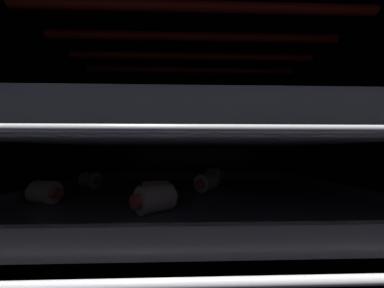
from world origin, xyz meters
TOP-DOWN VIEW (x-y plane):
  - ground_plane at (0.00, 0.00)cm, footprint 55.54×47.10cm
  - oven_wall_back at (0.00, 22.95)cm, footprint 55.54×1.20cm
  - oven_wall_left at (-27.17, 0.00)cm, footprint 1.20×44.70cm
  - oven_wall_right at (27.17, 0.00)cm, footprint 1.20×44.70cm
  - oven_ceiling at (0.00, 0.00)cm, footprint 55.54×47.10cm
  - heating_element at (0.00, 0.00)cm, footprint 42.51×19.66cm
  - oven_rack_lower at (0.00, 0.00)cm, footprint 50.64×43.81cm
  - baking_tray_lower at (0.00, 0.00)cm, footprint 46.42×35.92cm
  - pig_in_blanket_lower_0 at (2.18, 2.17)cm, footprint 4.60×5.30cm
  - pig_in_blanket_lower_1 at (-18.76, 5.35)cm, footprint 5.09×3.80cm
  - pig_in_blanket_lower_2 at (4.85, 11.57)cm, footprint 4.40×3.85cm
  - pig_in_blanket_lower_3 at (-5.63, -2.48)cm, footprint 5.14×2.59cm
  - pig_in_blanket_lower_4 at (-4.77, -9.10)cm, footprint 5.10×4.82cm
  - pig_in_blanket_lower_5 at (-19.82, -4.83)cm, footprint 5.27×3.75cm
  - oven_rack_upper at (0.00, -0.00)cm, footprint 50.54×43.81cm
  - baking_tray_upper at (0.00, 0.00)cm, footprint 46.42×35.92cm
  - pig_in_blanket_upper_0 at (-17.33, -5.45)cm, footprint 6.13×4.20cm
  - pig_in_blanket_upper_1 at (10.73, 4.33)cm, footprint 3.53×6.11cm
  - pig_in_blanket_upper_2 at (-2.61, -5.77)cm, footprint 4.50×4.27cm
  - pig_in_blanket_upper_3 at (5.88, 14.04)cm, footprint 3.59×4.96cm
  - pig_in_blanket_upper_4 at (15.70, 12.79)cm, footprint 3.50×4.84cm
  - pig_in_blanket_upper_5 at (16.21, -7.90)cm, footprint 4.82×4.49cm
  - pig_in_blanket_upper_6 at (5.99, -13.26)cm, footprint 5.69×3.65cm
  - pig_in_blanket_upper_7 at (-8.71, -6.98)cm, footprint 4.72×3.48cm
  - pig_in_blanket_upper_8 at (11.97, -11.98)cm, footprint 4.58×4.08cm
  - pig_in_blanket_upper_9 at (2.15, -5.97)cm, footprint 3.99×4.76cm
  - pig_in_blanket_upper_10 at (-13.16, -7.69)cm, footprint 3.30×4.95cm
  - pig_in_blanket_upper_11 at (19.56, 9.08)cm, footprint 4.30×4.62cm

SIDE VIEW (x-z plane):
  - ground_plane at x=0.00cm, z-range -1.20..0.00cm
  - oven_rack_lower at x=0.00cm, z-range 8.90..9.54cm
  - baking_tray_lower at x=0.00cm, z-range 8.90..11.27cm
  - pig_in_blanket_lower_3 at x=-5.63cm, z-range 10.23..12.72cm
  - pig_in_blanket_lower_1 at x=-18.76cm, z-range 10.23..13.09cm
  - pig_in_blanket_lower_0 at x=2.18cm, z-range 10.23..13.14cm
  - pig_in_blanket_lower_5 at x=-19.82cm, z-range 10.23..13.15cm
  - pig_in_blanket_lower_2 at x=4.85cm, z-range 10.23..13.22cm
  - pig_in_blanket_lower_4 at x=-4.77cm, z-range 10.23..13.28cm
  - oven_wall_back at x=0.00cm, z-range 0.00..36.38cm
  - oven_wall_left at x=-27.17cm, z-range 0.00..36.38cm
  - oven_wall_right at x=27.17cm, z-range 0.00..36.38cm
  - oven_rack_upper at x=0.00cm, z-range 18.23..18.78cm
  - baking_tray_upper at x=0.00cm, z-range 17.99..20.99cm
  - pig_in_blanket_upper_11 at x=19.56cm, z-range 19.81..22.24cm
  - pig_in_blanket_upper_1 at x=10.73cm, z-range 19.81..22.28cm
  - pig_in_blanket_upper_2 at x=-2.61cm, z-range 19.81..22.31cm
  - pig_in_blanket_upper_3 at x=5.88cm, z-range 19.81..22.36cm
  - pig_in_blanket_upper_6 at x=5.99cm, z-range 19.81..22.38cm
  - pig_in_blanket_upper_0 at x=-17.33cm, z-range 19.81..22.55cm
  - pig_in_blanket_upper_7 at x=-8.71cm, z-range 19.81..22.57cm
  - pig_in_blanket_upper_8 at x=11.97cm, z-range 19.81..22.73cm
  - pig_in_blanket_upper_10 at x=-13.16cm, z-range 19.81..22.82cm
  - pig_in_blanket_upper_9 at x=2.15cm, z-range 19.81..22.98cm
  - pig_in_blanket_upper_5 at x=16.21cm, z-range 19.81..23.02cm
  - pig_in_blanket_upper_4 at x=15.70cm, z-range 19.81..23.14cm
  - heating_element at x=0.00cm, z-range 33.19..34.41cm
  - oven_ceiling at x=0.00cm, z-range 36.38..37.58cm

